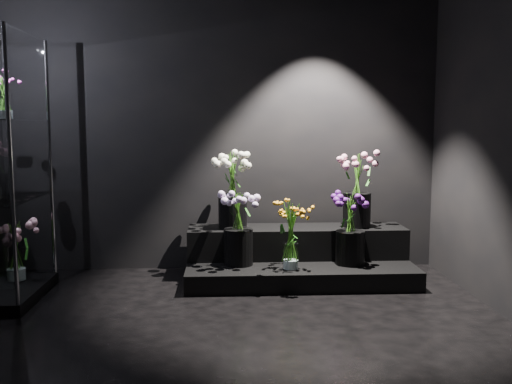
{
  "coord_description": "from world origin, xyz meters",
  "views": [
    {
      "loc": [
        0.03,
        -3.33,
        1.37
      ],
      "look_at": [
        0.27,
        1.2,
        0.82
      ],
      "focal_mm": 40.0,
      "sensor_mm": 36.0,
      "label": 1
    }
  ],
  "objects": [
    {
      "name": "wall_back",
      "position": [
        0.0,
        2.0,
        1.4
      ],
      "size": [
        4.0,
        0.0,
        4.0
      ],
      "primitive_type": "plane",
      "rotation": [
        1.57,
        0.0,
        0.0
      ],
      "color": "black",
      "rests_on": "floor"
    },
    {
      "name": "bouquet_case_base_pink",
      "position": [
        -1.69,
        1.31,
        0.36
      ],
      "size": [
        0.35,
        0.35,
        0.49
      ],
      "rotation": [
        0.0,
        0.0,
        0.06
      ],
      "color": "white",
      "rests_on": "display_case"
    },
    {
      "name": "display_riser",
      "position": [
        0.67,
        1.61,
        0.18
      ],
      "size": [
        1.95,
        0.87,
        0.43
      ],
      "color": "black",
      "rests_on": "floor"
    },
    {
      "name": "bouquet_lilac",
      "position": [
        0.13,
        1.45,
        0.54
      ],
      "size": [
        0.5,
        0.5,
        0.64
      ],
      "rotation": [
        0.0,
        0.0,
        0.42
      ],
      "color": "black",
      "rests_on": "display_riser"
    },
    {
      "name": "bouquet_orange_bells",
      "position": [
        0.56,
        1.28,
        0.46
      ],
      "size": [
        0.29,
        0.29,
        0.57
      ],
      "rotation": [
        0.0,
        0.0,
        -0.11
      ],
      "color": "white",
      "rests_on": "display_riser"
    },
    {
      "name": "floor",
      "position": [
        0.0,
        0.0,
        0.0
      ],
      "size": [
        4.0,
        4.0,
        0.0
      ],
      "primitive_type": "plane",
      "color": "black",
      "rests_on": "ground"
    },
    {
      "name": "bouquet_case_magenta",
      "position": [
        -1.69,
        1.26,
        1.59
      ],
      "size": [
        0.25,
        0.25,
        0.37
      ],
      "rotation": [
        0.0,
        0.0,
        -0.17
      ],
      "color": "white",
      "rests_on": "display_case"
    },
    {
      "name": "bouquet_cream_roses",
      "position": [
        0.09,
        1.7,
        0.82
      ],
      "size": [
        0.47,
        0.47,
        0.67
      ],
      "rotation": [
        0.0,
        0.0,
        0.41
      ],
      "color": "black",
      "rests_on": "display_riser"
    },
    {
      "name": "bouquet_purple",
      "position": [
        1.09,
        1.42,
        0.5
      ],
      "size": [
        0.36,
        0.36,
        0.63
      ],
      "rotation": [
        0.0,
        0.0,
        -0.24
      ],
      "color": "black",
      "rests_on": "display_riser"
    },
    {
      "name": "bouquet_pink_roses",
      "position": [
        1.21,
        1.71,
        0.81
      ],
      "size": [
        0.46,
        0.46,
        0.66
      ],
      "rotation": [
        0.0,
        0.0,
        0.32
      ],
      "color": "black",
      "rests_on": "display_riser"
    },
    {
      "name": "wall_front",
      "position": [
        0.0,
        -2.0,
        1.4
      ],
      "size": [
        4.0,
        0.0,
        4.0
      ],
      "primitive_type": "plane",
      "rotation": [
        -1.57,
        0.0,
        0.0
      ],
      "color": "black",
      "rests_on": "floor"
    }
  ]
}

